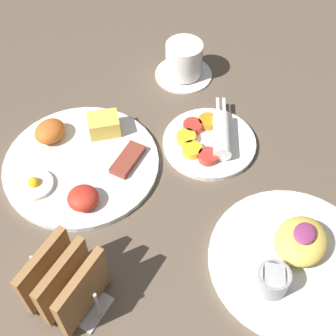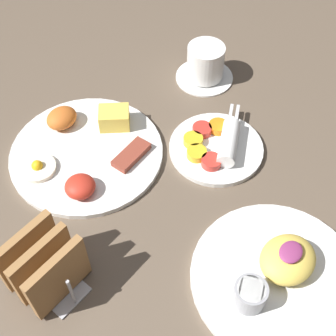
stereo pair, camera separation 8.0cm
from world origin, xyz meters
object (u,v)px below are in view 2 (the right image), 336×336
plate_foreground (277,274)px  toast_rack (44,266)px  plate_breakfast (84,150)px  plate_condiments (216,146)px  coffee_cup (205,64)px

plate_foreground → toast_rack: size_ratio=2.23×
plate_breakfast → plate_condiments: size_ratio=1.49×
toast_rack → plate_condiments: bearing=-6.1°
coffee_cup → plate_condiments: bearing=-137.0°
plate_condiments → toast_rack: size_ratio=1.61×
plate_condiments → coffee_cup: (0.15, 0.14, 0.02)m
plate_condiments → toast_rack: (-0.37, 0.04, 0.04)m
toast_rack → coffee_cup: bearing=10.7°
plate_breakfast → toast_rack: toast_rack is taller
plate_breakfast → toast_rack: 0.25m
plate_condiments → coffee_cup: coffee_cup is taller
plate_breakfast → coffee_cup: (0.31, -0.04, 0.03)m
plate_condiments → plate_foreground: size_ratio=0.72×
plate_condiments → plate_breakfast: bearing=132.1°
plate_breakfast → plate_condiments: (0.16, -0.18, 0.00)m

